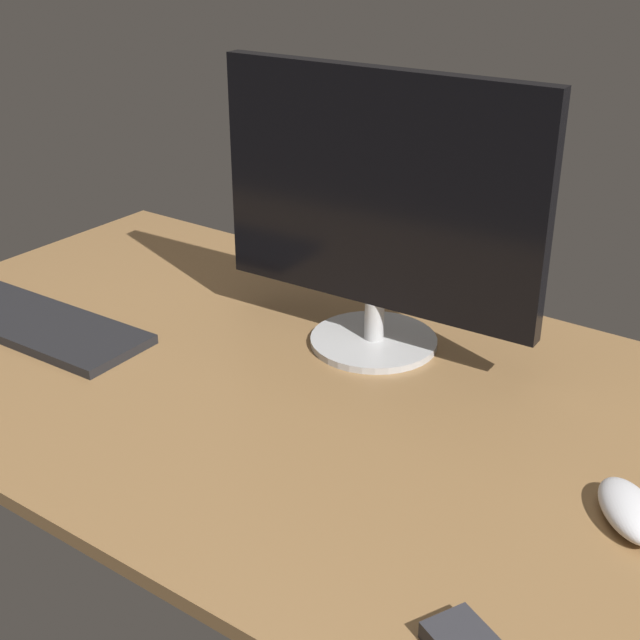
{
  "coord_description": "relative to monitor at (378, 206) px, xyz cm",
  "views": [
    {
      "loc": [
        72.58,
        -88.71,
        65.7
      ],
      "look_at": [
        3.22,
        8.56,
        8.0
      ],
      "focal_mm": 49.01,
      "sensor_mm": 36.0,
      "label": 1
    }
  ],
  "objects": [
    {
      "name": "monitor",
      "position": [
        0.0,
        0.0,
        0.0
      ],
      "size": [
        52.46,
        20.13,
        42.93
      ],
      "rotation": [
        0.0,
        0.0,
        0.04
      ],
      "color": "#B9B9B9",
      "rests_on": "desk"
    },
    {
      "name": "computer_mouse",
      "position": [
        47.04,
        -20.52,
        -21.33
      ],
      "size": [
        12.1,
        12.97,
        3.31
      ],
      "primitive_type": "ellipsoid",
      "rotation": [
        0.0,
        0.0,
        -0.89
      ],
      "color": "silver",
      "rests_on": "desk"
    },
    {
      "name": "keyboard",
      "position": [
        -49.05,
        -27.43,
        -22.23
      ],
      "size": [
        42.78,
        15.46,
        1.52
      ],
      "primitive_type": "cube",
      "rotation": [
        0.0,
        0.0,
        0.03
      ],
      "color": "black",
      "rests_on": "desk"
    },
    {
      "name": "desk",
      "position": [
        -8.02,
        -16.5,
        -23.99
      ],
      "size": [
        140.0,
        84.0,
        2.0
      ],
      "primitive_type": "cube",
      "color": "olive",
      "rests_on": "ground"
    }
  ]
}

